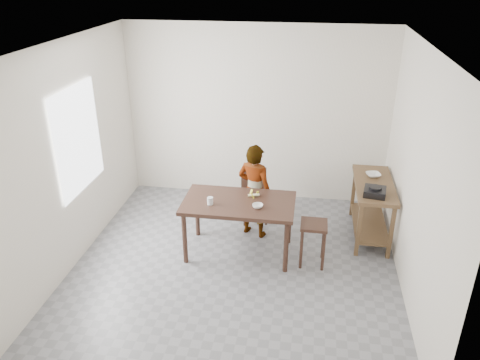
% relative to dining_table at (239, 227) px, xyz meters
% --- Properties ---
extents(floor, '(4.00, 4.00, 0.04)m').
position_rel_dining_table_xyz_m(floor, '(0.00, -0.30, -0.40)').
color(floor, slate).
rests_on(floor, ground).
extents(ceiling, '(4.00, 4.00, 0.04)m').
position_rel_dining_table_xyz_m(ceiling, '(0.00, -0.30, 2.35)').
color(ceiling, white).
rests_on(ceiling, wall_back).
extents(wall_back, '(4.00, 0.04, 2.70)m').
position_rel_dining_table_xyz_m(wall_back, '(0.00, 1.72, 0.98)').
color(wall_back, silver).
rests_on(wall_back, ground).
extents(wall_front, '(4.00, 0.04, 2.70)m').
position_rel_dining_table_xyz_m(wall_front, '(0.00, -2.32, 0.98)').
color(wall_front, silver).
rests_on(wall_front, ground).
extents(wall_left, '(0.04, 4.00, 2.70)m').
position_rel_dining_table_xyz_m(wall_left, '(-2.02, -0.30, 0.98)').
color(wall_left, silver).
rests_on(wall_left, ground).
extents(wall_right, '(0.04, 4.00, 2.70)m').
position_rel_dining_table_xyz_m(wall_right, '(2.02, -0.30, 0.98)').
color(wall_right, silver).
rests_on(wall_right, ground).
extents(window_pane, '(0.02, 1.10, 1.30)m').
position_rel_dining_table_xyz_m(window_pane, '(-1.97, -0.10, 1.12)').
color(window_pane, white).
rests_on(window_pane, wall_left).
extents(dining_table, '(1.40, 0.80, 0.75)m').
position_rel_dining_table_xyz_m(dining_table, '(0.00, 0.00, 0.00)').
color(dining_table, '#372118').
rests_on(dining_table, floor).
extents(prep_counter, '(0.50, 1.20, 0.80)m').
position_rel_dining_table_xyz_m(prep_counter, '(1.72, 0.70, 0.03)').
color(prep_counter, brown).
rests_on(prep_counter, floor).
extents(child, '(0.57, 0.47, 1.33)m').
position_rel_dining_table_xyz_m(child, '(0.14, 0.49, 0.29)').
color(child, silver).
rests_on(child, floor).
extents(dining_chair, '(0.44, 0.44, 0.76)m').
position_rel_dining_table_xyz_m(dining_chair, '(0.09, 0.87, 0.01)').
color(dining_chair, '#372118').
rests_on(dining_chair, floor).
extents(stool, '(0.33, 0.33, 0.58)m').
position_rel_dining_table_xyz_m(stool, '(0.95, -0.10, -0.09)').
color(stool, '#372118').
rests_on(stool, floor).
extents(glass_tumbler, '(0.08, 0.08, 0.09)m').
position_rel_dining_table_xyz_m(glass_tumbler, '(-0.34, -0.13, 0.42)').
color(glass_tumbler, silver).
rests_on(glass_tumbler, dining_table).
extents(small_bowl, '(0.17, 0.17, 0.04)m').
position_rel_dining_table_xyz_m(small_bowl, '(0.25, -0.12, 0.40)').
color(small_bowl, white).
rests_on(small_bowl, dining_table).
extents(banana, '(0.18, 0.14, 0.06)m').
position_rel_dining_table_xyz_m(banana, '(0.17, 0.15, 0.40)').
color(banana, gold).
rests_on(banana, dining_table).
extents(serving_bowl, '(0.24, 0.24, 0.05)m').
position_rel_dining_table_xyz_m(serving_bowl, '(1.72, 0.91, 0.45)').
color(serving_bowl, white).
rests_on(serving_bowl, prep_counter).
extents(gas_burner, '(0.31, 0.31, 0.09)m').
position_rel_dining_table_xyz_m(gas_burner, '(1.68, 0.34, 0.47)').
color(gas_burner, black).
rests_on(gas_burner, prep_counter).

